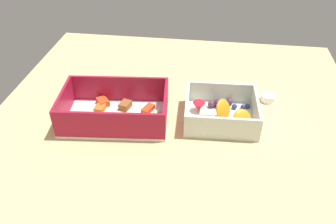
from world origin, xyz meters
TOP-DOWN VIEW (x-y plane):
  - table_surface at (0.00, 0.00)cm, footprint 80.00×80.00cm
  - pasta_container at (-12.73, -1.81)cm, footprint 23.04×15.67cm
  - fruit_bowl at (9.19, 0.89)cm, footprint 15.47×13.75cm
  - paper_cup_liner at (20.00, 9.71)cm, footprint 3.22×3.22cm

SIDE VIEW (x-z plane):
  - table_surface at x=0.00cm, z-range 0.00..2.00cm
  - paper_cup_liner at x=20.00cm, z-range 2.00..3.58cm
  - fruit_bowl at x=9.19cm, z-range 1.21..6.56cm
  - pasta_container at x=-12.73cm, z-range 0.78..7.37cm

